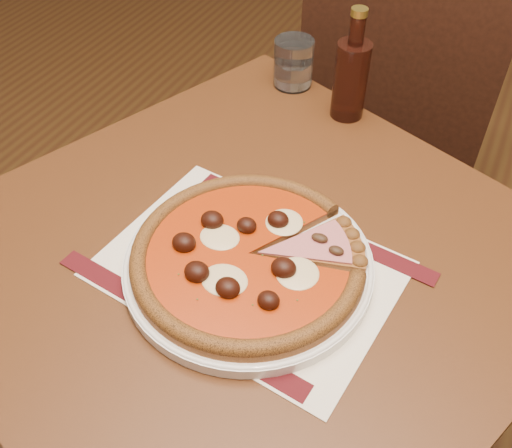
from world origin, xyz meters
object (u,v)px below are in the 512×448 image
Objects in this scene: chair_far at (396,111)px; pizza at (248,255)px; bottle at (351,76)px; water_glass at (293,63)px; plate at (248,264)px; table at (251,290)px.

chair_far is 2.89× the size of pizza.
bottle reaches higher than pizza.
water_glass is (-0.16, -0.32, 0.26)m from chair_far.
pizza is 1.58× the size of bottle.
chair_far is 0.83m from pizza.
pizza is 3.46× the size of water_glass.
bottle reaches higher than plate.
chair_far is 10.00× the size of water_glass.
plate reaches higher than table.
bottle is at bearing -22.26° from water_glass.
table is 1.11× the size of chair_far.
table is 11.10× the size of water_glass.
table is 5.07× the size of bottle.
chair_far is at bearing 86.66° from table.
plate is 1.07× the size of pizza.
table is at bearing 112.75° from plate.
bottle reaches higher than table.
chair_far reaches higher than water_glass.
pizza is at bearing -74.26° from water_glass.
chair_far is at bearing 85.46° from bottle.
bottle reaches higher than chair_far.
chair_far is at bearing 63.08° from water_glass.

